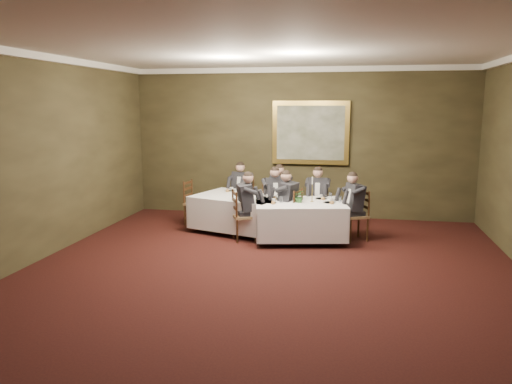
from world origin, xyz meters
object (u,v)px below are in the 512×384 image
(chair_main_endleft, at_px, (244,226))
(centerpiece, at_px, (299,196))
(chair_sec_endright, at_px, (290,224))
(table_second, at_px, (240,210))
(diner_main_endright, at_px, (355,214))
(diner_sec_backright, at_px, (280,202))
(diner_sec_backleft, at_px, (242,198))
(chair_sec_backright, at_px, (280,212))
(diner_main_endleft, at_px, (244,215))
(candlestick, at_px, (312,192))
(diner_main_backleft, at_px, (274,206))
(painting, at_px, (311,133))
(table_main, at_px, (300,218))
(chair_main_backright, at_px, (317,216))
(diner_main_backright, at_px, (318,206))
(chair_sec_endleft, at_px, (196,212))
(diner_sec_endright, at_px, (289,213))
(chair_main_backleft, at_px, (274,216))
(chair_sec_backleft, at_px, (243,208))
(chair_main_endright, at_px, (355,226))

(chair_main_endleft, distance_m, centerpiece, 1.25)
(chair_sec_endright, bearing_deg, table_second, 90.80)
(diner_main_endright, height_order, diner_sec_backright, same)
(diner_sec_backleft, bearing_deg, centerpiece, 152.89)
(chair_main_endleft, height_order, chair_sec_backright, same)
(diner_main_endleft, relative_size, candlestick, 2.65)
(diner_main_backleft, distance_m, chair_sec_backright, 0.52)
(chair_sec_backright, bearing_deg, chair_main_endleft, 80.46)
(chair_sec_endright, height_order, painting, painting)
(table_main, xyz_separation_m, chair_main_backright, (0.28, 0.97, -0.17))
(diner_main_endright, xyz_separation_m, diner_sec_backleft, (-2.57, 1.30, 0.00))
(diner_sec_backleft, bearing_deg, diner_main_backleft, 158.33)
(candlestick, bearing_deg, diner_main_backright, 86.54)
(table_main, distance_m, table_second, 1.40)
(diner_main_backleft, height_order, chair_main_backright, diner_main_backleft)
(chair_main_backright, relative_size, chair_sec_endleft, 1.00)
(diner_sec_endright, xyz_separation_m, painting, (0.23, 2.00, 1.49))
(diner_main_backleft, xyz_separation_m, diner_sec_endright, (0.41, -0.63, 0.00))
(chair_main_backleft, relative_size, diner_sec_endright, 0.74)
(chair_main_endleft, bearing_deg, centerpiece, 74.63)
(chair_sec_backleft, bearing_deg, diner_main_backleft, 157.79)
(chair_main_backleft, bearing_deg, chair_sec_endleft, -25.00)
(diner_sec_endright, height_order, painting, painting)
(diner_main_backleft, xyz_separation_m, chair_main_backright, (0.92, 0.20, -0.23))
(diner_sec_backleft, height_order, diner_sec_endright, same)
(diner_main_endright, relative_size, chair_sec_endleft, 1.35)
(table_main, height_order, chair_main_backright, chair_main_backright)
(chair_main_backright, relative_size, diner_main_endright, 0.74)
(diner_sec_backright, bearing_deg, chair_sec_backleft, -8.44)
(table_main, relative_size, diner_sec_endright, 1.47)
(chair_main_endright, relative_size, diner_sec_endright, 0.74)
(diner_sec_backright, bearing_deg, diner_sec_endright, 117.46)
(chair_sec_backleft, distance_m, diner_sec_backright, 1.01)
(chair_sec_backleft, bearing_deg, chair_main_endright, 172.45)
(diner_main_endright, height_order, chair_sec_backleft, diner_main_endright)
(diner_main_backleft, relative_size, chair_sec_endleft, 1.35)
(chair_sec_backright, xyz_separation_m, centerpiece, (0.56, -1.28, 0.61))
(chair_main_backright, xyz_separation_m, chair_sec_backright, (-0.84, 0.26, 0.00))
(chair_main_backright, bearing_deg, centerpiece, 75.22)
(centerpiece, bearing_deg, diner_main_endright, 14.02)
(diner_main_backright, relative_size, diner_sec_backleft, 1.00)
(table_second, bearing_deg, chair_main_backright, 16.94)
(table_second, xyz_separation_m, chair_main_endright, (2.40, -0.26, -0.17))
(chair_main_endleft, height_order, diner_sec_endright, diner_sec_endright)
(table_second, height_order, chair_sec_endleft, chair_sec_endleft)
(diner_main_backright, height_order, painting, painting)
(chair_main_backleft, bearing_deg, painting, -138.54)
(table_second, relative_size, candlestick, 4.26)
(chair_main_backright, relative_size, chair_main_endright, 1.00)
(chair_main_endleft, bearing_deg, diner_main_backright, 106.31)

